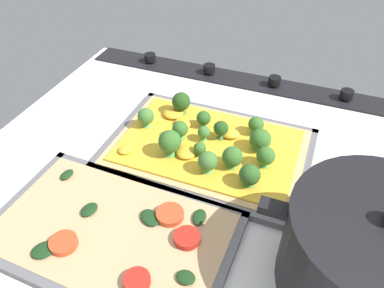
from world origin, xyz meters
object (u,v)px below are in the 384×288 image
object	(u,v)px
baking_tray_front	(208,151)
baking_tray_back	(112,234)
veggie_pizza_back	(115,233)
broccoli_pizza	(208,144)
cooking_pot	(373,256)

from	to	relation	value
baking_tray_front	baking_tray_back	world-z (taller)	same
baking_tray_back	veggie_pizza_back	bearing A→B (deg)	170.19
broccoli_pizza	baking_tray_back	bearing A→B (deg)	72.33
broccoli_pizza	veggie_pizza_back	world-z (taller)	broccoli_pizza
baking_tray_front	cooking_pot	distance (cm)	32.63
broccoli_pizza	veggie_pizza_back	xyz separation A→B (cm)	(6.44, 22.39, -1.07)
veggie_pizza_back	cooking_pot	bearing A→B (deg)	-171.57
cooking_pot	broccoli_pizza	bearing A→B (deg)	-33.06
baking_tray_front	baking_tray_back	xyz separation A→B (cm)	(7.13, 22.40, 0.01)
baking_tray_front	veggie_pizza_back	bearing A→B (deg)	73.96
baking_tray_back	veggie_pizza_back	xyz separation A→B (cm)	(-0.66, 0.11, 0.70)
baking_tray_front	broccoli_pizza	distance (cm)	1.78
baking_tray_front	broccoli_pizza	world-z (taller)	broccoli_pizza
baking_tray_front	cooking_pot	size ratio (longest dim) A/B	1.27
broccoli_pizza	baking_tray_back	xyz separation A→B (cm)	(7.10, 22.28, -1.77)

